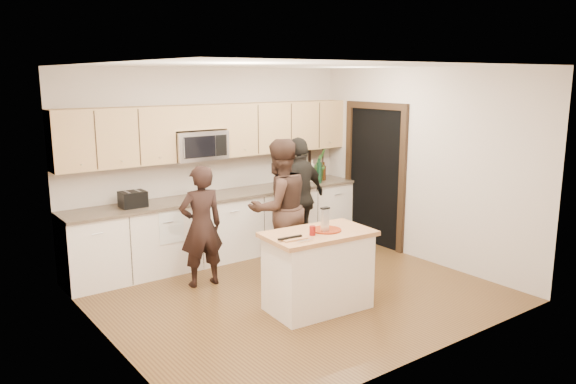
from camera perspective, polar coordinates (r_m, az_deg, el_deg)
floor at (r=6.95m, az=0.64°, el=-10.14°), size 4.50×4.50×0.00m
room_shell at (r=6.51m, az=0.68°, el=4.15°), size 4.52×4.02×2.71m
back_cabinetry at (r=8.14m, az=-6.55°, el=-3.42°), size 4.50×0.66×0.94m
upper_cabinetry at (r=8.04m, az=-7.10°, el=6.31°), size 4.50×0.33×0.75m
microwave at (r=7.87m, az=-9.11°, el=4.72°), size 0.76×0.41×0.40m
doorway at (r=8.72m, az=8.81°, el=2.14°), size 0.06×1.25×2.20m
framed_picture at (r=9.31m, az=2.87°, el=3.63°), size 0.30×0.03×0.38m
dish_towel at (r=7.48m, az=-12.20°, el=-2.37°), size 0.34×0.60×0.48m
island at (r=6.35m, az=3.07°, el=-7.94°), size 1.25×0.79×0.90m
red_plate at (r=6.27m, az=3.90°, el=-3.86°), size 0.34×0.34×0.02m
box_grater at (r=6.16m, az=3.78°, el=-2.75°), size 0.10×0.06×0.27m
drink_glass at (r=6.07m, az=2.50°, el=-3.94°), size 0.07×0.07×0.10m
cutting_board at (r=5.93m, az=0.53°, el=-4.74°), size 0.29×0.18×0.02m
tongs at (r=5.90m, az=0.20°, el=-4.65°), size 0.29×0.05×0.02m
knife at (r=5.84m, az=1.73°, el=-4.91°), size 0.20×0.04×0.01m
toaster at (r=7.44m, az=-15.48°, el=-0.71°), size 0.32×0.24×0.21m
bottle_cluster at (r=8.85m, az=2.34°, el=2.18°), size 0.56×0.35×0.39m
orchid at (r=9.02m, az=3.16°, el=2.86°), size 0.35×0.31×0.52m
woman_left at (r=7.03m, az=-8.81°, el=-3.45°), size 0.60×0.43×1.53m
woman_center at (r=7.29m, az=-0.90°, el=-1.65°), size 0.91×0.73×1.81m
woman_right at (r=8.07m, az=1.18°, el=-0.57°), size 1.09×0.65×1.74m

